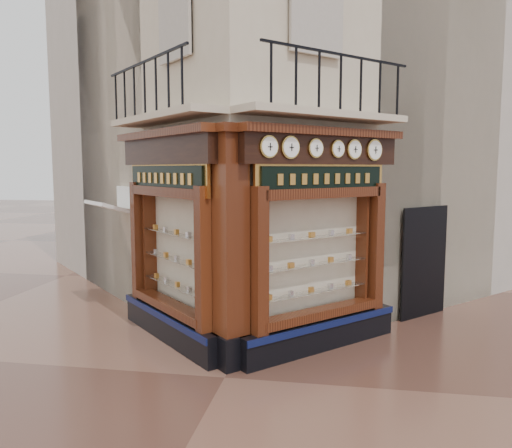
% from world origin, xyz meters
% --- Properties ---
extents(ground, '(80.00, 80.00, 0.00)m').
position_xyz_m(ground, '(0.00, 0.00, 0.00)').
color(ground, '#523126').
rests_on(ground, ground).
extents(main_building, '(11.31, 11.31, 12.00)m').
position_xyz_m(main_building, '(0.00, 6.16, 6.00)').
color(main_building, beige).
rests_on(main_building, ground).
extents(neighbour_left, '(11.31, 11.31, 11.00)m').
position_xyz_m(neighbour_left, '(-2.47, 8.63, 5.50)').
color(neighbour_left, '#B9ADA1').
rests_on(neighbour_left, ground).
extents(neighbour_right, '(11.31, 11.31, 11.00)m').
position_xyz_m(neighbour_right, '(2.47, 8.63, 5.50)').
color(neighbour_right, '#B9ADA1').
rests_on(neighbour_right, ground).
extents(shopfront_left, '(2.86, 2.86, 3.98)m').
position_xyz_m(shopfront_left, '(-1.41, 1.57, 1.98)').
color(shopfront_left, black).
rests_on(shopfront_left, ground).
extents(shopfront_right, '(2.86, 2.86, 3.98)m').
position_xyz_m(shopfront_right, '(1.41, 1.57, 1.98)').
color(shopfront_right, black).
rests_on(shopfront_right, ground).
extents(corner_pilaster, '(0.85, 0.85, 3.98)m').
position_xyz_m(corner_pilaster, '(0.00, 0.50, 1.95)').
color(corner_pilaster, black).
rests_on(corner_pilaster, ground).
extents(balcony, '(5.94, 2.97, 1.03)m').
position_xyz_m(balcony, '(0.00, 1.49, 4.22)').
color(balcony, beige).
rests_on(balcony, ground).
extents(clock_a, '(0.29, 0.29, 0.36)m').
position_xyz_m(clock_a, '(0.62, 0.52, 3.62)').
color(clock_a, gold).
rests_on(clock_a, ground).
extents(clock_b, '(0.30, 0.30, 0.37)m').
position_xyz_m(clock_b, '(0.93, 0.83, 3.62)').
color(clock_b, gold).
rests_on(clock_b, ground).
extents(clock_c, '(0.27, 0.27, 0.33)m').
position_xyz_m(clock_c, '(1.32, 1.22, 3.62)').
color(clock_c, gold).
rests_on(clock_c, ground).
extents(clock_d, '(0.26, 0.26, 0.31)m').
position_xyz_m(clock_d, '(1.69, 1.58, 3.62)').
color(clock_d, gold).
rests_on(clock_d, ground).
extents(clock_e, '(0.29, 0.29, 0.36)m').
position_xyz_m(clock_e, '(1.98, 1.87, 3.62)').
color(clock_e, gold).
rests_on(clock_e, ground).
extents(clock_f, '(0.32, 0.32, 0.40)m').
position_xyz_m(clock_f, '(2.35, 2.25, 3.62)').
color(clock_f, gold).
rests_on(clock_f, ground).
extents(awning, '(1.48, 1.48, 0.30)m').
position_xyz_m(awning, '(-3.40, 3.19, 0.00)').
color(awning, white).
rests_on(awning, ground).
extents(signboard_left, '(2.28, 2.28, 0.61)m').
position_xyz_m(signboard_left, '(-1.46, 1.51, 3.10)').
color(signboard_left, gold).
rests_on(signboard_left, ground).
extents(signboard_right, '(2.15, 2.15, 0.58)m').
position_xyz_m(signboard_right, '(1.46, 1.51, 3.10)').
color(signboard_right, gold).
rests_on(signboard_right, ground).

